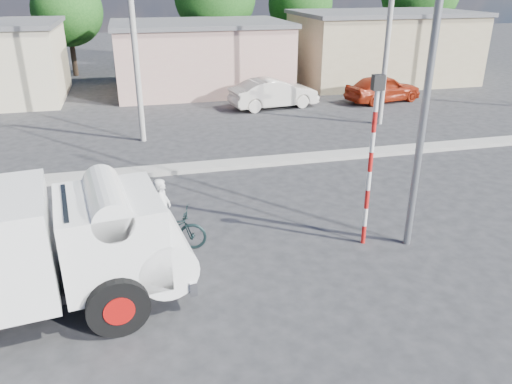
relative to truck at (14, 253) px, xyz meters
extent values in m
plane|color=#262629|center=(4.79, -0.28, -1.51)|extent=(120.00, 120.00, 0.00)
cube|color=#99968E|center=(4.79, 7.72, -1.43)|extent=(40.00, 0.80, 0.16)
cylinder|color=black|center=(1.84, -0.92, -0.91)|extent=(1.25, 0.51, 1.21)
cylinder|color=red|center=(1.84, -0.92, -0.91)|extent=(0.64, 0.47, 0.60)
cylinder|color=black|center=(1.54, 1.37, -0.91)|extent=(1.25, 0.51, 1.21)
cylinder|color=red|center=(1.54, 1.37, -0.91)|extent=(0.64, 0.47, 0.60)
cube|color=black|center=(-0.28, -0.04, -0.82)|extent=(5.22, 2.09, 0.20)
cube|color=white|center=(1.80, 0.24, 0.03)|extent=(2.27, 2.50, 1.71)
cylinder|color=white|center=(2.73, 0.36, -0.47)|extent=(1.50, 2.40, 1.21)
cylinder|color=white|center=(1.80, 0.24, 0.80)|extent=(1.06, 2.34, 0.77)
cube|color=silver|center=(3.17, 0.42, -0.91)|extent=(0.47, 2.37, 0.31)
cube|color=black|center=(1.03, 0.14, 0.53)|extent=(0.33, 1.87, 0.77)
imported|color=black|center=(2.97, 2.19, -0.96)|extent=(2.23, 1.25, 1.11)
imported|color=silver|center=(2.97, 2.19, -0.71)|extent=(0.52, 0.67, 1.61)
imported|color=beige|center=(9.81, 16.07, -0.75)|extent=(4.86, 2.31, 1.54)
imported|color=maroon|center=(16.08, 15.92, -0.77)|extent=(4.62, 2.59, 1.48)
cylinder|color=red|center=(7.99, 1.22, -1.26)|extent=(0.11, 0.11, 0.50)
cylinder|color=white|center=(7.99, 1.22, -0.76)|extent=(0.11, 0.11, 0.50)
cylinder|color=red|center=(7.99, 1.22, -0.26)|extent=(0.11, 0.11, 0.50)
cylinder|color=white|center=(7.99, 1.22, 0.24)|extent=(0.11, 0.11, 0.50)
cylinder|color=red|center=(7.99, 1.22, 0.74)|extent=(0.11, 0.11, 0.50)
cylinder|color=white|center=(7.99, 1.22, 1.24)|extent=(0.11, 0.11, 0.50)
cylinder|color=red|center=(7.99, 1.22, 1.74)|extent=(0.11, 0.11, 0.50)
cylinder|color=white|center=(7.99, 1.22, 2.24)|extent=(0.11, 0.11, 0.50)
cube|color=black|center=(7.99, 1.22, 2.67)|extent=(0.28, 0.18, 0.36)
cylinder|color=slate|center=(9.09, 0.92, 2.99)|extent=(0.18, 0.18, 9.00)
cube|color=tan|center=(6.79, 21.72, 0.39)|extent=(10.00, 7.00, 3.80)
cube|color=#59595B|center=(6.79, 21.72, 2.41)|extent=(10.30, 7.30, 0.24)
cube|color=tan|center=(18.79, 21.72, 0.59)|extent=(11.00, 7.00, 4.20)
cube|color=#59595B|center=(18.79, 21.72, 2.81)|extent=(11.30, 7.30, 0.24)
cylinder|color=#38281E|center=(-1.21, 28.72, 0.22)|extent=(0.36, 0.36, 3.47)
sphere|color=#2D6D20|center=(-1.21, 28.72, 2.83)|extent=(4.71, 4.71, 4.71)
cylinder|color=#38281E|center=(8.79, 27.72, 0.59)|extent=(0.36, 0.36, 4.20)
cylinder|color=#38281E|center=(15.79, 29.72, 0.31)|extent=(0.36, 0.36, 3.64)
sphere|color=#2D6D20|center=(15.79, 29.72, 3.04)|extent=(4.94, 4.94, 4.94)
cylinder|color=#38281E|center=(24.79, 27.72, 0.67)|extent=(0.36, 0.36, 4.37)
cylinder|color=#99968E|center=(2.79, 11.72, 2.49)|extent=(0.24, 0.24, 8.00)
cylinder|color=#99968E|center=(13.79, 11.72, 2.49)|extent=(0.24, 0.24, 8.00)
camera|label=1|loc=(2.48, -9.23, 4.86)|focal=35.00mm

